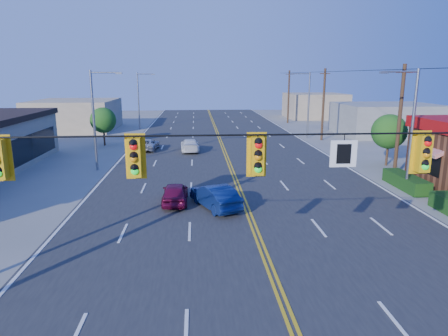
{
  "coord_description": "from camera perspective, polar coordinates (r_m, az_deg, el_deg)",
  "views": [
    {
      "loc": [
        -2.86,
        -10.57,
        7.55
      ],
      "look_at": [
        -1.23,
        12.48,
        2.2
      ],
      "focal_mm": 32.0,
      "sensor_mm": 36.0,
      "label": 1
    }
  ],
  "objects": [
    {
      "name": "ground",
      "position": [
        13.3,
        9.82,
        -21.77
      ],
      "size": [
        160.0,
        160.0,
        0.0
      ],
      "primitive_type": "plane",
      "color": "gray",
      "rests_on": "ground"
    },
    {
      "name": "road",
      "position": [
        31.61,
        1.26,
        -0.73
      ],
      "size": [
        20.0,
        120.0,
        0.06
      ],
      "primitive_type": "cube",
      "color": "#2D2D30",
      "rests_on": "ground"
    },
    {
      "name": "signal_span",
      "position": [
        11.24,
        10.19,
        -0.89
      ],
      "size": [
        24.32,
        0.34,
        9.0
      ],
      "color": "#47301E",
      "rests_on": "ground"
    },
    {
      "name": "streetlight_se",
      "position": [
        28.27,
        24.99,
        5.66
      ],
      "size": [
        2.55,
        0.25,
        8.0
      ],
      "color": "gray",
      "rests_on": "ground"
    },
    {
      "name": "streetlight_ne",
      "position": [
        50.54,
        11.79,
        9.33
      ],
      "size": [
        2.55,
        0.25,
        8.0
      ],
      "color": "gray",
      "rests_on": "ground"
    },
    {
      "name": "streetlight_sw",
      "position": [
        33.66,
        -17.82,
        7.25
      ],
      "size": [
        2.55,
        0.25,
        8.0
      ],
      "color": "gray",
      "rests_on": "ground"
    },
    {
      "name": "streetlight_nw",
      "position": [
        59.18,
        -11.93,
        9.83
      ],
      "size": [
        2.55,
        0.25,
        8.0
      ],
      "color": "gray",
      "rests_on": "ground"
    },
    {
      "name": "utility_pole_near",
      "position": [
        32.47,
        23.75,
        6.02
      ],
      "size": [
        0.28,
        0.28,
        8.4
      ],
      "primitive_type": "cylinder",
      "color": "#47301E",
      "rests_on": "ground"
    },
    {
      "name": "utility_pole_mid",
      "position": [
        49.06,
        14.0,
        8.74
      ],
      "size": [
        0.28,
        0.28,
        8.4
      ],
      "primitive_type": "cylinder",
      "color": "#47301E",
      "rests_on": "ground"
    },
    {
      "name": "utility_pole_far",
      "position": [
        66.38,
        9.21,
        9.98
      ],
      "size": [
        0.28,
        0.28,
        8.4
      ],
      "primitive_type": "cylinder",
      "color": "#47301E",
      "rests_on": "ground"
    },
    {
      "name": "tree_kfc_rear",
      "position": [
        36.74,
        22.52,
        4.83
      ],
      "size": [
        2.94,
        2.94,
        4.41
      ],
      "color": "#47301E",
      "rests_on": "ground"
    },
    {
      "name": "tree_west",
      "position": [
        45.95,
        -16.89,
        6.54
      ],
      "size": [
        2.8,
        2.8,
        4.2
      ],
      "color": "#47301E",
      "rests_on": "ground"
    },
    {
      "name": "bld_east_mid",
      "position": [
        56.62,
        22.17,
        6.46
      ],
      "size": [
        12.0,
        10.0,
        4.0
      ],
      "primitive_type": "cube",
      "color": "gray",
      "rests_on": "ground"
    },
    {
      "name": "bld_west_far",
      "position": [
        61.27,
        -20.44,
        7.13
      ],
      "size": [
        11.0,
        12.0,
        4.2
      ],
      "primitive_type": "cube",
      "color": "tan",
      "rests_on": "ground"
    },
    {
      "name": "bld_east_far",
      "position": [
        75.98,
        12.83,
        8.68
      ],
      "size": [
        10.0,
        10.0,
        4.4
      ],
      "primitive_type": "cube",
      "color": "tan",
      "rests_on": "ground"
    },
    {
      "name": "car_magenta",
      "position": [
        24.2,
        -6.99,
        -3.67
      ],
      "size": [
        1.51,
        3.72,
        1.27
      ],
      "primitive_type": "imported",
      "rotation": [
        0.0,
        0.0,
        3.14
      ],
      "color": "maroon",
      "rests_on": "ground"
    },
    {
      "name": "car_blue",
      "position": [
        23.16,
        -1.28,
        -4.2
      ],
      "size": [
        3.01,
        4.42,
        1.38
      ],
      "primitive_type": "imported",
      "rotation": [
        0.0,
        0.0,
        3.55
      ],
      "color": "navy",
      "rests_on": "ground"
    },
    {
      "name": "car_white",
      "position": [
        40.7,
        -4.88,
        3.21
      ],
      "size": [
        1.99,
        4.45,
        1.27
      ],
      "primitive_type": "imported",
      "rotation": [
        0.0,
        0.0,
        3.19
      ],
      "color": "white",
      "rests_on": "ground"
    },
    {
      "name": "car_silver",
      "position": [
        41.93,
        -10.86,
        3.25
      ],
      "size": [
        2.28,
        4.37,
        1.18
      ],
      "primitive_type": "imported",
      "rotation": [
        0.0,
        0.0,
        3.06
      ],
      "color": "silver",
      "rests_on": "ground"
    }
  ]
}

